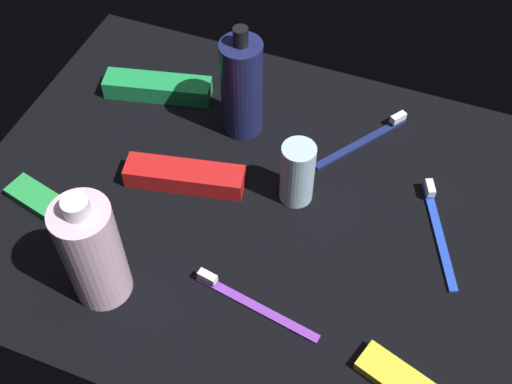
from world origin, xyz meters
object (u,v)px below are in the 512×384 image
at_px(toothpaste_box_green, 158,88).
at_px(snack_bar_green, 40,200).
at_px(toothpaste_box_red, 185,176).
at_px(lotion_bottle, 242,87).
at_px(bodywash_bottle, 92,252).
at_px(toothbrush_purple, 249,302).
at_px(snack_bar_yellow, 399,380).
at_px(deodorant_stick, 297,173).
at_px(toothbrush_blue, 438,227).
at_px(toothbrush_navy, 367,138).

bearing_deg(toothpaste_box_green, snack_bar_green, -115.97).
bearing_deg(snack_bar_green, toothpaste_box_red, 44.80).
distance_m(lotion_bottle, snack_bar_green, 0.34).
xyz_separation_m(bodywash_bottle, toothbrush_purple, (0.19, 0.04, -0.08)).
bearing_deg(snack_bar_yellow, deodorant_stick, 150.56).
xyz_separation_m(toothbrush_purple, snack_bar_yellow, (0.21, -0.03, 0.00)).
bearing_deg(snack_bar_yellow, toothpaste_box_green, 162.76).
xyz_separation_m(toothbrush_purple, toothbrush_blue, (0.21, 0.21, 0.00)).
bearing_deg(lotion_bottle, snack_bar_yellow, -44.65).
xyz_separation_m(toothpaste_box_red, snack_bar_yellow, (0.37, -0.19, -0.01)).
relative_size(deodorant_stick, snack_bar_yellow, 1.00).
bearing_deg(lotion_bottle, toothbrush_blue, -15.07).
relative_size(toothbrush_purple, toothpaste_box_red, 1.02).
bearing_deg(toothpaste_box_red, snack_bar_green, -160.76).
height_order(toothbrush_purple, toothbrush_blue, same).
xyz_separation_m(bodywash_bottle, deodorant_stick, (0.19, 0.24, -0.03)).
height_order(lotion_bottle, snack_bar_yellow, lotion_bottle).
height_order(bodywash_bottle, toothbrush_blue, bodywash_bottle).
bearing_deg(toothpaste_box_green, toothbrush_blue, -25.57).
distance_m(toothbrush_navy, toothbrush_blue, 0.19).
bearing_deg(toothbrush_navy, toothbrush_blue, -43.21).
distance_m(lotion_bottle, deodorant_stick, 0.17).
distance_m(deodorant_stick, snack_bar_yellow, 0.31).
distance_m(toothpaste_box_green, snack_bar_yellow, 0.60).
bearing_deg(toothbrush_blue, deodorant_stick, -176.14).
bearing_deg(toothpaste_box_red, toothpaste_box_green, 115.90).
relative_size(toothpaste_box_green, snack_bar_yellow, 1.69).
distance_m(bodywash_bottle, snack_bar_green, 0.20).
distance_m(bodywash_bottle, toothbrush_purple, 0.21).
bearing_deg(toothpaste_box_red, lotion_bottle, 63.50).
xyz_separation_m(bodywash_bottle, toothbrush_blue, (0.39, 0.25, -0.08)).
xyz_separation_m(lotion_bottle, snack_bar_green, (-0.22, -0.25, -0.08)).
bearing_deg(toothbrush_blue, toothbrush_navy, 136.79).
bearing_deg(snack_bar_green, snack_bar_yellow, 5.45).
bearing_deg(toothbrush_navy, bodywash_bottle, -124.04).
bearing_deg(bodywash_bottle, toothpaste_box_green, 105.10).
xyz_separation_m(bodywash_bottle, toothbrush_navy, (0.26, 0.38, -0.08)).
bearing_deg(bodywash_bottle, snack_bar_yellow, 1.54).
relative_size(toothpaste_box_red, snack_bar_green, 1.69).
xyz_separation_m(lotion_bottle, toothbrush_purple, (0.13, -0.29, -0.08)).
bearing_deg(toothbrush_blue, toothbrush_purple, -135.03).
bearing_deg(snack_bar_yellow, bodywash_bottle, -160.53).
distance_m(toothbrush_navy, snack_bar_yellow, 0.39).
bearing_deg(toothpaste_box_red, toothbrush_navy, 25.98).
bearing_deg(snack_bar_yellow, snack_bar_green, -170.18).
bearing_deg(snack_bar_yellow, toothpaste_box_red, 170.79).
relative_size(toothbrush_navy, toothpaste_box_green, 0.88).
height_order(lotion_bottle, toothpaste_box_red, lotion_bottle).
height_order(bodywash_bottle, toothbrush_purple, bodywash_bottle).
height_order(toothbrush_navy, toothpaste_box_red, toothpaste_box_red).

